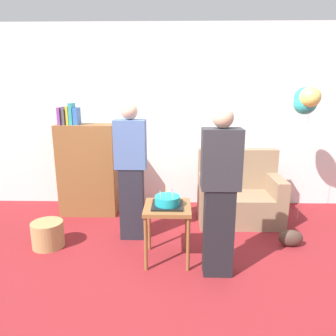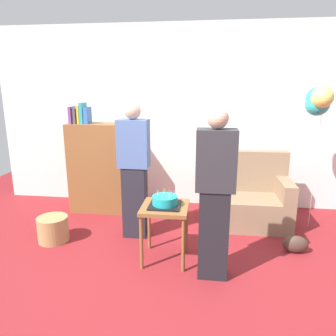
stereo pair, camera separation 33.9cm
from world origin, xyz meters
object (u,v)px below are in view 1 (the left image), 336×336
Objects in this scene: balloon_bunch at (306,100)px; handbag at (291,238)px; couch at (239,196)px; wicker_basket at (48,234)px; person_holding_cake at (220,193)px; person_blowing_candles at (131,172)px; birthday_cake at (167,201)px; bookshelf at (87,169)px; side_table at (167,214)px.

handbag is at bearing -112.76° from balloon_bunch.
wicker_basket is at bearing -160.39° from couch.
couch is 3.06× the size of wicker_basket.
handbag is at bearing -124.14° from person_holding_cake.
person_holding_cake is at bearing -148.89° from handbag.
person_holding_cake is (-0.46, -1.32, 0.49)m from couch.
person_blowing_candles reaches higher than couch.
birthday_cake is at bearing -10.33° from wicker_basket.
couch reaches higher than birthday_cake.
bookshelf is at bearing 159.77° from handbag.
person_holding_cake is 1.30m from handbag.
couch is 2.17m from bookshelf.
side_table is 1.46m from wicker_basket.
person_blowing_candles is 1.00× the size of person_holding_cake.
person_holding_cake is 1.95m from balloon_bunch.
side_table is 1.91× the size of birthday_cake.
couch is 0.93m from handbag.
balloon_bunch reaches higher than side_table.
person_blowing_candles is at bearing 173.84° from handbag.
person_holding_cake is (1.67, -1.51, 0.16)m from bookshelf.
wicker_basket reaches higher than handbag.
balloon_bunch reaches higher than birthday_cake.
bookshelf reaches higher than handbag.
person_holding_cake reaches higher than side_table.
bookshelf is 1.17m from wicker_basket.
wicker_basket is at bearing -178.57° from handbag.
person_blowing_candles is at bearing 130.09° from birthday_cake.
bookshelf is at bearing 175.33° from balloon_bunch.
birthday_cake is 0.18× the size of balloon_bunch.
person_holding_cake is at bearing -14.47° from wicker_basket.
person_blowing_candles is 0.90× the size of balloon_bunch.
bookshelf is 1.74m from birthday_cake.
birthday_cake is 0.58m from person_holding_cake.
couch is at bearing 48.69° from side_table.
side_table is (1.18, -1.28, -0.15)m from bookshelf.
side_table is at bearing -10.33° from wicker_basket.
person_holding_cake is 0.90× the size of balloon_bunch.
wicker_basket is (-0.95, -0.27, -0.68)m from person_blowing_candles.
balloon_bunch is at bearing 31.20° from birthday_cake.
person_holding_cake is 5.82× the size of handbag.
wicker_basket is 0.20× the size of balloon_bunch.
bookshelf is at bearing 174.86° from couch.
wicker_basket is at bearing 169.67° from side_table.
couch is 1.80× the size of side_table.
side_table is (-0.96, -1.09, 0.18)m from couch.
birthday_cake reaches higher than wicker_basket.
person_holding_cake is (0.50, -0.23, 0.32)m from side_table.
couch reaches higher than wicker_basket.
handbag is (2.60, -0.96, -0.57)m from bookshelf.
couch is 0.61× the size of balloon_bunch.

